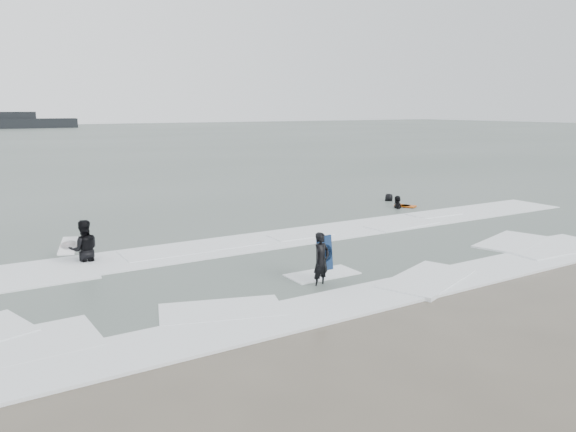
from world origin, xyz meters
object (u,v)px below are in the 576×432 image
surfer_centre (321,287)px  surfer_right_near (397,209)px  surfer_wading (85,263)px  vessel_horizon (12,122)px  surfer_right_far (389,202)px

surfer_centre → surfer_right_near: size_ratio=0.85×
surfer_wading → vessel_horizon: 126.77m
surfer_centre → surfer_right_far: surfer_right_far is taller
surfer_wading → vessel_horizon: size_ratio=0.07×
surfer_right_near → vessel_horizon: 124.34m
surfer_right_near → surfer_right_far: surfer_right_near is taller
surfer_wading → surfer_right_near: 14.92m
surfer_wading → surfer_right_near: (14.76, 2.14, 0.00)m
surfer_centre → vessel_horizon: bearing=70.3°
surfer_wading → surfer_right_near: surfer_wading is taller
surfer_right_far → surfer_centre: bearing=13.6°
surfer_right_far → vessel_horizon: vessel_horizon is taller
surfer_wading → surfer_right_near: bearing=-166.1°
surfer_right_near → vessel_horizon: bearing=-142.3°
surfer_centre → vessel_horizon: (4.88, 132.14, 1.40)m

